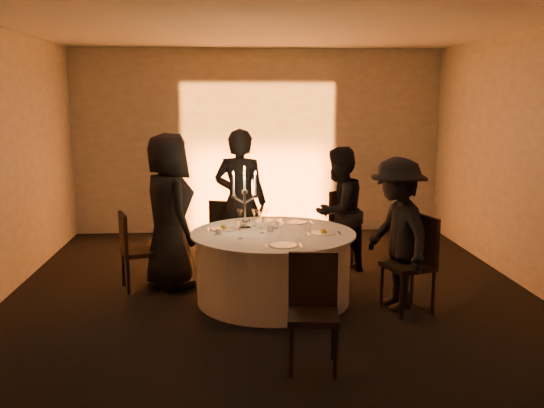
{
  "coord_description": "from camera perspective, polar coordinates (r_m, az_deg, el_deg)",
  "views": [
    {
      "loc": [
        -0.46,
        -6.44,
        2.24
      ],
      "look_at": [
        0.0,
        0.2,
        1.05
      ],
      "focal_mm": 40.0,
      "sensor_mm": 36.0,
      "label": 1
    }
  ],
  "objects": [
    {
      "name": "plate_right",
      "position": [
        6.58,
        4.89,
        -2.65
      ],
      "size": [
        0.36,
        0.26,
        0.08
      ],
      "color": "white",
      "rests_on": "banquet_table"
    },
    {
      "name": "chair_front",
      "position": [
        5.12,
        3.88,
        -9.34
      ],
      "size": [
        0.46,
        0.46,
        0.95
      ],
      "rotation": [
        0.0,
        0.0,
        -0.12
      ],
      "color": "black",
      "rests_on": "floor"
    },
    {
      "name": "wine_glass_f",
      "position": [
        6.31,
        -3.02,
        -2.06
      ],
      "size": [
        0.07,
        0.07,
        0.19
      ],
      "color": "silver",
      "rests_on": "banquet_table"
    },
    {
      "name": "wine_glass_a",
      "position": [
        6.81,
        -1.14,
        -1.14
      ],
      "size": [
        0.07,
        0.07,
        0.19
      ],
      "color": "silver",
      "rests_on": "banquet_table"
    },
    {
      "name": "guest_back_right",
      "position": [
        7.65,
        6.27,
        -0.68
      ],
      "size": [
        1.0,
        0.99,
        1.62
      ],
      "primitive_type": "imported",
      "rotation": [
        0.0,
        0.0,
        -2.39
      ],
      "color": "black",
      "rests_on": "floor"
    },
    {
      "name": "wall_back",
      "position": [
        9.98,
        -1.31,
        5.87
      ],
      "size": [
        7.0,
        0.0,
        7.0
      ],
      "primitive_type": "plane",
      "rotation": [
        1.57,
        0.0,
        0.0
      ],
      "color": "#9F9B93",
      "rests_on": "floor"
    },
    {
      "name": "plate_back_left",
      "position": [
        7.21,
        -0.8,
        -1.57
      ],
      "size": [
        0.36,
        0.28,
        0.01
      ],
      "color": "white",
      "rests_on": "banquet_table"
    },
    {
      "name": "floor",
      "position": [
        6.83,
        0.12,
        -9.0
      ],
      "size": [
        7.0,
        7.0,
        0.0
      ],
      "primitive_type": "plane",
      "color": "black",
      "rests_on": "ground"
    },
    {
      "name": "chair_left",
      "position": [
        7.24,
        -12.95,
        -3.93
      ],
      "size": [
        0.51,
        0.51,
        0.91
      ],
      "rotation": [
        0.0,
        0.0,
        1.9
      ],
      "color": "black",
      "rests_on": "floor"
    },
    {
      "name": "wall_front",
      "position": [
        3.06,
        4.78,
        -3.84
      ],
      "size": [
        7.0,
        0.0,
        7.0
      ],
      "primitive_type": "plane",
      "rotation": [
        -1.57,
        0.0,
        0.0
      ],
      "color": "#9F9B93",
      "rests_on": "floor"
    },
    {
      "name": "plate_left",
      "position": [
        6.78,
        -4.58,
        -2.28
      ],
      "size": [
        0.36,
        0.29,
        0.08
      ],
      "color": "white",
      "rests_on": "banquet_table"
    },
    {
      "name": "chair_back_left",
      "position": [
        7.99,
        -4.29,
        -2.41
      ],
      "size": [
        0.5,
        0.51,
        0.91
      ],
      "rotation": [
        0.0,
        0.0,
        2.81
      ],
      "color": "black",
      "rests_on": "floor"
    },
    {
      "name": "tumbler_c",
      "position": [
        6.65,
        -0.16,
        -2.24
      ],
      "size": [
        0.07,
        0.07,
        0.09
      ],
      "primitive_type": "cylinder",
      "color": "silver",
      "rests_on": "banquet_table"
    },
    {
      "name": "chair_right",
      "position": [
        6.54,
        13.32,
        -4.92
      ],
      "size": [
        0.55,
        0.55,
        1.01
      ],
      "rotation": [
        0.0,
        0.0,
        -1.26
      ],
      "color": "black",
      "rests_on": "floor"
    },
    {
      "name": "wine_glass_e",
      "position": [
        6.91,
        -1.65,
        -0.99
      ],
      "size": [
        0.07,
        0.07,
        0.19
      ],
      "color": "silver",
      "rests_on": "banquet_table"
    },
    {
      "name": "wine_glass_d",
      "position": [
        6.56,
        -0.98,
        -1.58
      ],
      "size": [
        0.07,
        0.07,
        0.19
      ],
      "color": "silver",
      "rests_on": "banquet_table"
    },
    {
      "name": "guest_back_left",
      "position": [
        7.68,
        -3.01,
        0.24
      ],
      "size": [
        0.77,
        0.62,
        1.84
      ],
      "primitive_type": "imported",
      "rotation": [
        0.0,
        0.0,
        2.85
      ],
      "color": "black",
      "rests_on": "floor"
    },
    {
      "name": "wine_glass_b",
      "position": [
        6.96,
        -0.56,
        -0.89
      ],
      "size": [
        0.07,
        0.07,
        0.19
      ],
      "color": "silver",
      "rests_on": "banquet_table"
    },
    {
      "name": "wall_right",
      "position": [
        7.34,
        24.21,
        3.47
      ],
      "size": [
        0.0,
        7.0,
        7.0
      ],
      "primitive_type": "plane",
      "rotation": [
        1.57,
        0.0,
        -1.57
      ],
      "color": "#9F9B93",
      "rests_on": "floor"
    },
    {
      "name": "guest_right",
      "position": [
        6.52,
        11.67,
        -2.75
      ],
      "size": [
        0.83,
        1.16,
        1.62
      ],
      "primitive_type": "imported",
      "rotation": [
        0.0,
        0.0,
        -1.33
      ],
      "color": "black",
      "rests_on": "floor"
    },
    {
      "name": "plate_front",
      "position": [
        6.02,
        1.09,
        -3.92
      ],
      "size": [
        0.36,
        0.27,
        0.01
      ],
      "color": "white",
      "rests_on": "banquet_table"
    },
    {
      "name": "chair_back_right",
      "position": [
        7.88,
        6.04,
        -1.89
      ],
      "size": [
        0.65,
        0.65,
        1.07
      ],
      "rotation": [
        0.0,
        0.0,
        -2.54
      ],
      "color": "black",
      "rests_on": "floor"
    },
    {
      "name": "plate_back_right",
      "position": [
        7.12,
        2.35,
        -1.73
      ],
      "size": [
        0.36,
        0.25,
        0.01
      ],
      "color": "white",
      "rests_on": "banquet_table"
    },
    {
      "name": "tumbler_b",
      "position": [
        6.63,
        3.43,
        -2.28
      ],
      "size": [
        0.07,
        0.07,
        0.09
      ],
      "primitive_type": "cylinder",
      "color": "silver",
      "rests_on": "banquet_table"
    },
    {
      "name": "candelabra",
      "position": [
        6.74,
        -2.59,
        -0.3
      ],
      "size": [
        0.3,
        0.14,
        0.72
      ],
      "color": "white",
      "rests_on": "banquet_table"
    },
    {
      "name": "tumbler_a",
      "position": [
        6.82,
        0.24,
        -1.91
      ],
      "size": [
        0.07,
        0.07,
        0.09
      ],
      "primitive_type": "cylinder",
      "color": "silver",
      "rests_on": "banquet_table"
    },
    {
      "name": "coffee_cup",
      "position": [
        6.56,
        -5.02,
        -2.58
      ],
      "size": [
        0.11,
        0.11,
        0.07
      ],
      "color": "white",
      "rests_on": "banquet_table"
    },
    {
      "name": "guest_left",
      "position": [
        7.18,
        -9.71,
        -0.66
      ],
      "size": [
        0.91,
        1.06,
        1.83
      ],
      "primitive_type": "imported",
      "rotation": [
        0.0,
        0.0,
        2.02
      ],
      "color": "black",
      "rests_on": "floor"
    },
    {
      "name": "banquet_table",
      "position": [
        6.71,
        0.12,
        -5.9
      ],
      "size": [
        1.8,
        1.8,
        0.77
      ],
      "color": "black",
      "rests_on": "floor"
    },
    {
      "name": "uplighter_fixture",
      "position": [
        9.89,
        -1.2,
        -2.66
      ],
      "size": [
        0.25,
        0.12,
        0.1
      ],
      "primitive_type": "cube",
      "color": "black",
      "rests_on": "floor"
    },
    {
      "name": "wine_glass_g",
      "position": [
        6.94,
        -3.05,
        -0.95
      ],
      "size": [
        0.07,
        0.07,
        0.19
      ],
      "color": "silver",
      "rests_on": "banquet_table"
    },
    {
      "name": "wine_glass_c",
      "position": [
        6.41,
        0.81,
        -1.86
      ],
      "size": [
        0.07,
        0.07,
        0.19
      ],
      "color": "silver",
      "rests_on": "banquet_table"
    },
    {
      "name": "ceiling",
      "position": [
        6.5,
        0.13,
        16.86
      ],
      "size": [
        7.0,
        7.0,
        0.0
      ],
      "primitive_type": "plane",
      "rotation": [
        3.14,
        0.0,
        0.0
      ],
      "color": "white",
      "rests_on": "wall_back"
    }
  ]
}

